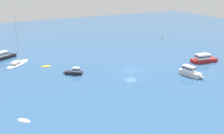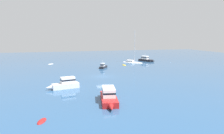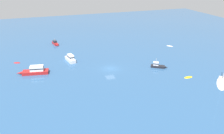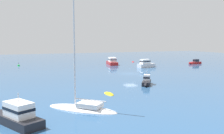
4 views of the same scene
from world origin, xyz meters
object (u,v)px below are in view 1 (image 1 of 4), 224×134
Objects in this scene: skiff at (46,66)px; cabin_cruiser at (74,72)px; sailboat at (18,63)px; powerboat at (191,72)px; motor_cruiser at (204,59)px; launch at (5,56)px; channel_buoy at (162,39)px; skiff_1 at (24,121)px.

cabin_cruiser is (4.15, -7.99, 0.59)m from skiff.
sailboat is 16.34m from cabin_cruiser.
motor_cruiser is at bearing 108.88° from powerboat.
launch is 1.59× the size of cabin_cruiser.
sailboat is at bearing -173.49° from channel_buoy.
skiff is at bearing 116.60° from skiff_1.
powerboat is 1.44× the size of cabin_cruiser.
skiff_1 is at bearing -120.77° from launch.
launch is 50.12m from channel_buoy.
sailboat is 9.92× the size of channel_buoy.
skiff is 0.20× the size of sailboat.
powerboat is at bearing 139.61° from skiff.
motor_cruiser is at bearing -70.93° from sailboat.
motor_cruiser is at bearing -158.11° from cabin_cruiser.
powerboat is at bearing -139.71° from motor_cruiser.
sailboat is 2.80× the size of cabin_cruiser.
sailboat reaches higher than skiff_1.
launch is 22.82m from cabin_cruiser.
channel_buoy is at bearing 140.64° from powerboat.
channel_buoy is (51.45, 33.76, 0.01)m from skiff_1.
launch reaches higher than skiff_1.
channel_buoy is (42.21, 10.51, 0.01)m from skiff.
channel_buoy is at bearing 85.46° from motor_cruiser.
skiff_1 is 20.31m from cabin_cruiser.
powerboat is at bearing -175.91° from cabin_cruiser.
cabin_cruiser reaches higher than skiff_1.
launch is 5.64× the size of channel_buoy.
skiff is at bearing -28.88° from cabin_cruiser.
cabin_cruiser is at bearing 177.97° from motor_cruiser.
cabin_cruiser is 0.53× the size of motor_cruiser.
cabin_cruiser reaches higher than motor_cruiser.
skiff_1 is at bearing -146.73° from channel_buoy.
sailboat is 1.47× the size of motor_cruiser.
powerboat is (26.00, -20.38, 0.85)m from skiff.
launch is at bearing 159.02° from motor_cruiser.
motor_cruiser is (9.82, 5.80, -0.01)m from powerboat.
skiff is at bearing -83.82° from launch.
cabin_cruiser reaches higher than skiff.
channel_buoy is (16.21, 30.89, -0.84)m from powerboat.
skiff_1 is 61.54m from channel_buoy.
launch is at bearing 178.99° from channel_buoy.
skiff is 0.29× the size of motor_cruiser.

